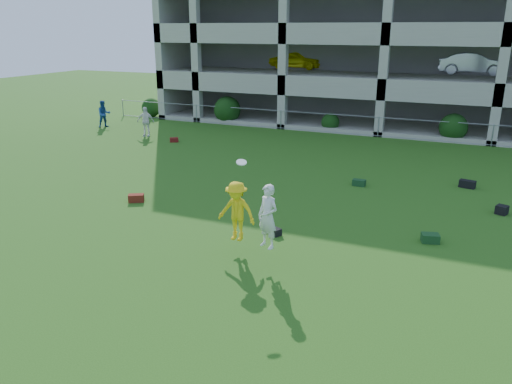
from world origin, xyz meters
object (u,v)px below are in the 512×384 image
at_px(bystander_a, 104,114).
at_px(bystander_b, 146,122).
at_px(crate_d, 502,210).
at_px(parking_garage, 407,28).
at_px(frisbee_contest, 245,213).

xyz_separation_m(bystander_a, bystander_b, (4.04, -1.25, 0.01)).
height_order(crate_d, parking_garage, parking_garage).
xyz_separation_m(bystander_a, crate_d, (22.69, -7.22, -0.69)).
distance_m(bystander_b, frisbee_contest, 17.21).
bearing_deg(bystander_b, parking_garage, 31.39).
bearing_deg(bystander_a, parking_garage, -16.26).
xyz_separation_m(frisbee_contest, parking_garage, (0.52, 26.09, 4.75)).
bearing_deg(crate_d, bystander_a, 162.36).
relative_size(frisbee_contest, parking_garage, 0.08).
distance_m(bystander_b, crate_d, 19.59).
distance_m(crate_d, parking_garage, 21.45).
relative_size(bystander_a, frisbee_contest, 0.68).
distance_m(bystander_a, bystander_b, 4.23).
height_order(bystander_a, parking_garage, parking_garage).
bearing_deg(parking_garage, bystander_b, -132.29).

